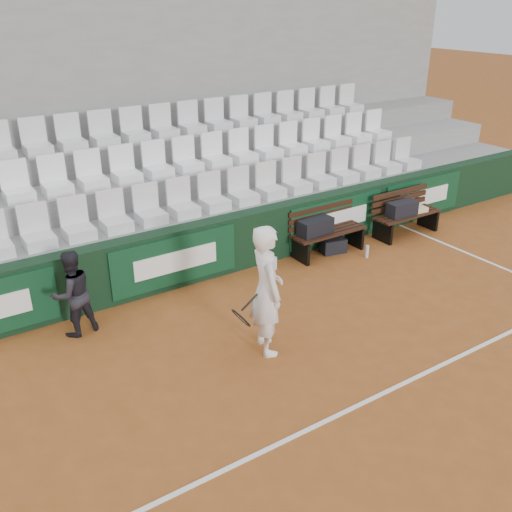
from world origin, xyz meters
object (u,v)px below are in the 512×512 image
at_px(water_bottle_far, 367,251).
at_px(tennis_player, 266,290).
at_px(bench_right, 406,224).
at_px(sports_bag_right, 402,209).
at_px(sports_bag_left, 316,227).
at_px(water_bottle_near, 275,263).
at_px(sports_bag_ground, 333,245).
at_px(bench_left, 328,242).
at_px(ball_kid, 72,293).

distance_m(water_bottle_far, tennis_player, 3.64).
height_order(bench_right, sports_bag_right, sports_bag_right).
bearing_deg(sports_bag_left, water_bottle_near, -177.35).
bearing_deg(sports_bag_right, sports_bag_ground, 174.86).
height_order(sports_bag_left, sports_bag_ground, sports_bag_left).
distance_m(water_bottle_near, tennis_player, 2.63).
xyz_separation_m(bench_left, tennis_player, (-2.76, -1.99, 0.68)).
distance_m(sports_bag_right, ball_kid, 6.51).
xyz_separation_m(sports_bag_left, water_bottle_near, (-0.92, -0.04, -0.48)).
height_order(bench_right, sports_bag_left, sports_bag_left).
bearing_deg(sports_bag_right, bench_right, 6.18).
bearing_deg(ball_kid, sports_bag_left, 172.06).
bearing_deg(bench_right, sports_bag_left, 175.48).
bearing_deg(sports_bag_right, ball_kid, 179.98).
distance_m(bench_left, water_bottle_far, 0.74).
distance_m(bench_right, water_bottle_near, 3.13).
relative_size(bench_left, bench_right, 1.00).
bearing_deg(water_bottle_far, water_bottle_near, 162.75).
bearing_deg(ball_kid, water_bottle_near, 172.01).
distance_m(bench_right, ball_kid, 6.72).
relative_size(bench_left, water_bottle_near, 6.56).
bearing_deg(sports_bag_ground, water_bottle_far, -53.95).
distance_m(sports_bag_ground, water_bottle_near, 1.32).
xyz_separation_m(bench_left, bench_right, (1.91, -0.15, 0.00)).
distance_m(water_bottle_near, water_bottle_far, 1.78).
bearing_deg(tennis_player, sports_bag_right, 22.18).
bearing_deg(bench_right, tennis_player, -158.43).
height_order(bench_left, bench_right, same).
bearing_deg(bench_right, water_bottle_far, -164.51).
xyz_separation_m(sports_bag_left, water_bottle_far, (0.78, -0.57, -0.47)).
bearing_deg(water_bottle_near, sports_bag_right, -2.99).
distance_m(bench_right, sports_bag_right, 0.42).
height_order(water_bottle_far, ball_kid, ball_kid).
xyz_separation_m(bench_right, sports_bag_ground, (-1.81, 0.12, -0.09)).
bearing_deg(ball_kid, tennis_player, 127.63).
bearing_deg(water_bottle_near, bench_right, -2.42).
xyz_separation_m(tennis_player, ball_kid, (-2.03, 1.83, -0.27)).
distance_m(sports_bag_right, sports_bag_ground, 1.68).
relative_size(bench_right, water_bottle_near, 6.56).
height_order(water_bottle_near, tennis_player, tennis_player).
xyz_separation_m(sports_bag_left, sports_bag_ground, (0.40, -0.05, -0.45)).
bearing_deg(sports_bag_left, bench_right, -4.52).
bearing_deg(tennis_player, bench_left, 35.86).
xyz_separation_m(bench_right, sports_bag_left, (-2.21, 0.17, 0.37)).
distance_m(bench_right, water_bottle_far, 1.49).
height_order(bench_left, tennis_player, tennis_player).
height_order(bench_left, ball_kid, ball_kid).
xyz_separation_m(bench_left, water_bottle_far, (0.49, -0.54, -0.11)).
relative_size(bench_left, sports_bag_left, 2.25).
distance_m(sports_bag_left, water_bottle_far, 1.08).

